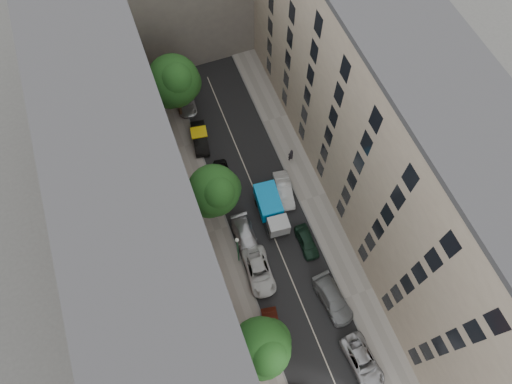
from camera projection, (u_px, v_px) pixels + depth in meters
name	position (u px, v px, depth m)	size (l,w,h in m)	color
ground	(264.00, 214.00, 47.84)	(120.00, 120.00, 0.00)	#4C4C49
road_surface	(264.00, 214.00, 47.83)	(8.00, 44.00, 0.02)	black
sidewalk_left	(215.00, 231.00, 46.90)	(3.00, 44.00, 0.15)	gray
sidewalk_right	(313.00, 198.00, 48.64)	(3.00, 44.00, 0.15)	gray
building_left	(141.00, 207.00, 37.19)	(8.00, 44.00, 20.00)	#504D4B
building_right	(381.00, 129.00, 40.66)	(8.00, 44.00, 20.00)	tan
tarp_truck	(271.00, 209.00, 46.59)	(2.60, 5.65, 2.53)	black
car_left_1	(272.00, 330.00, 41.83)	(1.43, 4.09, 1.35)	#4B180F
car_left_2	(259.00, 271.00, 44.29)	(2.41, 5.22, 1.45)	silver
car_left_3	(246.00, 238.00, 45.86)	(2.04, 5.03, 1.46)	silver
car_left_4	(222.00, 177.00, 49.06)	(1.68, 4.16, 1.42)	black
car_left_5	(200.00, 138.00, 51.28)	(1.57, 4.51, 1.49)	black
car_left_6	(186.00, 101.00, 53.75)	(2.13, 4.62, 1.29)	#AFAFB4
car_right_0	(363.00, 361.00, 40.57)	(2.34, 5.07, 1.41)	#AFB0B4
car_right_1	(333.00, 299.00, 43.02)	(2.11, 5.20, 1.51)	slate
car_right_2	(307.00, 242.00, 45.76)	(1.55, 3.84, 1.31)	black
car_right_3	(284.00, 190.00, 48.30)	(1.56, 4.48, 1.48)	silver
tree_near	(262.00, 349.00, 36.48)	(5.24, 4.96, 8.09)	#382619
tree_mid	(215.00, 192.00, 42.82)	(5.30, 5.03, 8.19)	#382619
tree_far	(175.00, 83.00, 48.05)	(5.86, 5.67, 9.07)	#382619
lamp_post	(238.00, 248.00, 42.21)	(0.36, 0.36, 5.74)	#1B6035
pedestrian	(291.00, 155.00, 49.88)	(0.67, 0.44, 1.85)	black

